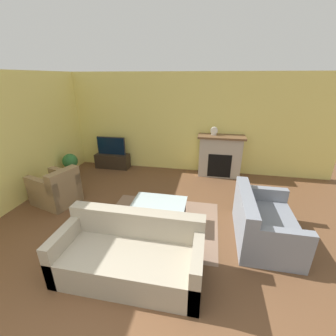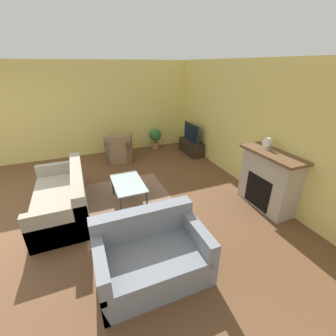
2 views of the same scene
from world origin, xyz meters
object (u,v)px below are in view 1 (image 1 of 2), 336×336
object	(u,v)px
couch_sectional	(131,255)
coffee_table	(160,204)
armchair_by_window	(57,191)
potted_plant	(70,163)
couch_loveseat	(263,224)
mantel_clock	(214,131)
tv	(111,146)

from	to	relation	value
couch_sectional	coffee_table	distance (m)	1.22
armchair_by_window	potted_plant	size ratio (longest dim) A/B	1.53
couch_loveseat	mantel_clock	distance (m)	2.90
coffee_table	mantel_clock	xyz separation A→B (m)	(0.91, 2.48, 0.84)
couch_loveseat	mantel_clock	size ratio (longest dim) A/B	6.46
armchair_by_window	potted_plant	xyz separation A→B (m)	(-0.48, 1.28, 0.11)
armchair_by_window	coffee_table	bearing A→B (deg)	99.30
tv	couch_sectional	size ratio (longest dim) A/B	0.43
tv	mantel_clock	world-z (taller)	mantel_clock
armchair_by_window	potted_plant	bearing A→B (deg)	-143.52
potted_plant	couch_loveseat	bearing A→B (deg)	-19.88
coffee_table	potted_plant	world-z (taller)	potted_plant
coffee_table	armchair_by_window	bearing A→B (deg)	173.25
tv	couch_loveseat	xyz separation A→B (m)	(3.81, -2.56, -0.39)
tv	coffee_table	size ratio (longest dim) A/B	0.88
couch_sectional	armchair_by_window	world-z (taller)	same
couch_loveseat	potted_plant	size ratio (longest dim) A/B	2.10
couch_loveseat	armchair_by_window	world-z (taller)	same
coffee_table	couch_sectional	bearing A→B (deg)	-96.09
couch_sectional	mantel_clock	bearing A→B (deg)	74.22
tv	coffee_table	distance (m)	3.18
couch_sectional	coffee_table	xyz separation A→B (m)	(0.13, 1.21, 0.12)
potted_plant	coffee_table	bearing A→B (deg)	-28.91
tv	potted_plant	size ratio (longest dim) A/B	1.27
tv	coffee_table	world-z (taller)	tv
tv	armchair_by_window	world-z (taller)	tv
coffee_table	potted_plant	distance (m)	3.22
couch_sectional	couch_loveseat	bearing A→B (deg)	29.65
couch_loveseat	mantel_clock	world-z (taller)	mantel_clock
couch_sectional	mantel_clock	xyz separation A→B (m)	(1.04, 3.69, 0.96)
mantel_clock	coffee_table	bearing A→B (deg)	-110.21
mantel_clock	potted_plant	bearing A→B (deg)	-166.10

